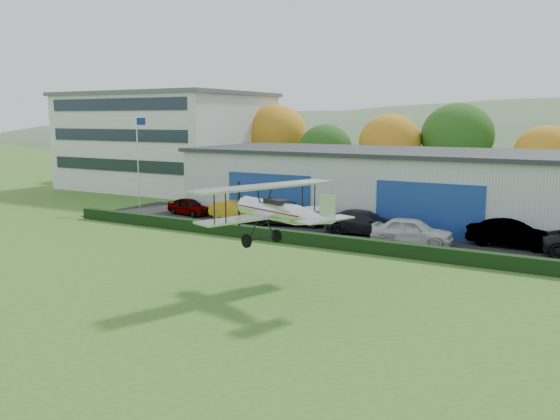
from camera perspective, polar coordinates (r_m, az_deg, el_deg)
The scene contains 15 objects.
ground at distance 22.11m, azimuth -15.53°, elevation -11.57°, with size 300.00×300.00×0.00m, color #356C22.
apron at distance 38.08m, azimuth 11.07°, elevation -2.66°, with size 48.00×9.00×0.05m, color black.
hedge at distance 33.59m, azimuth 8.41°, elevation -3.51°, with size 46.00×0.60×0.80m, color black.
hangar at distance 43.76m, azimuth 16.65°, elevation 2.13°, with size 40.60×12.60×5.30m.
office_block at distance 65.47m, azimuth -11.11°, elevation 6.78°, with size 20.60×15.60×10.40m.
flagpole at distance 50.43m, azimuth -13.84°, elevation 5.55°, with size 1.05×0.10×8.00m.
tree_belt at distance 56.78m, azimuth 15.70°, elevation 6.67°, with size 75.70×13.22×10.12m.
distant_hills at distance 156.91m, azimuth 22.66°, elevation 0.80°, with size 430.00×196.00×56.00m.
car_0 at distance 46.36m, azimuth -9.02°, elevation 0.35°, with size 1.57×3.91×1.33m, color gray.
car_1 at distance 43.56m, azimuth -4.63°, elevation -0.07°, with size 1.50×4.31×1.42m, color gold.
car_2 at distance 41.60m, azimuth 1.29°, elevation -0.34°, with size 2.66×5.78×1.61m, color black.
car_3 at distance 38.52m, azimuth 8.38°, elevation -1.23°, with size 2.20×5.42×1.57m, color black.
car_4 at distance 35.90m, azimuth 12.96°, elevation -2.05°, with size 1.96×4.88×1.66m, color silver.
car_5 at distance 36.95m, azimuth 22.05°, elevation -2.16°, with size 1.78×5.09×1.68m, color gray.
biplane at distance 25.26m, azimuth -0.24°, elevation 0.07°, with size 6.55×7.37×2.79m.
Camera 1 is at (14.98, -14.33, 7.68)m, focal length 36.89 mm.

